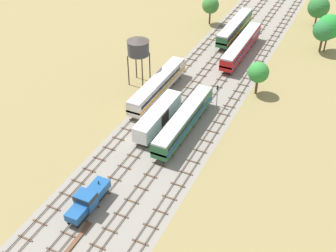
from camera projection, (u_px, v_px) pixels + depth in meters
name	position (u px, v px, depth m)	size (l,w,h in m)	color
ground_plane	(202.00, 90.00, 87.65)	(480.00, 480.00, 0.00)	olive
ballast_bed	(202.00, 90.00, 87.65)	(18.15, 176.00, 0.01)	gray
track_far_left	(173.00, 80.00, 90.76)	(2.40, 126.00, 0.29)	#47382D
track_left	(193.00, 85.00, 89.12)	(2.40, 126.00, 0.29)	#47382D
track_centre_left	(214.00, 90.00, 87.48)	(2.40, 126.00, 0.29)	#47382D
track_centre	(236.00, 95.00, 85.84)	(2.40, 126.00, 0.29)	#47382D
shunter_loco_left_nearest	(88.00, 199.00, 60.01)	(2.74, 8.46, 3.10)	#194C8C
freight_boxcar_left_near	(158.00, 116.00, 75.85)	(2.87, 14.00, 3.60)	white
diesel_railcar_centre_left_mid	(184.00, 120.00, 74.61)	(2.96, 20.50, 3.80)	#286638
diesel_railcar_far_left_midfar	(158.00, 85.00, 84.16)	(2.96, 20.50, 3.80)	beige
passenger_coach_centre_left_far	(241.00, 45.00, 98.63)	(2.96, 22.00, 3.80)	red
diesel_railcar_left_farther	(235.00, 27.00, 107.20)	(2.96, 20.50, 3.80)	#286638
water_tower	(138.00, 47.00, 85.21)	(4.56, 4.56, 10.02)	#2D2826
signal_post_nearest	(217.00, 93.00, 81.10)	(0.28, 0.47, 4.68)	gray
lineside_tree_0	(258.00, 72.00, 83.77)	(4.18, 4.18, 6.95)	#4C331E
lineside_tree_1	(319.00, 7.00, 111.50)	(5.65, 5.65, 7.90)	#4C331E
lineside_tree_2	(210.00, 5.00, 112.36)	(4.48, 4.48, 7.46)	#4C331E
lineside_tree_3	(324.00, 30.00, 98.42)	(5.13, 5.13, 8.13)	#4C331E
lineside_tree_4	(329.00, 27.00, 98.45)	(5.71, 5.71, 9.05)	#4C331E
spare_rail_bundle	(69.00, 250.00, 55.35)	(0.60, 10.00, 0.24)	brown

